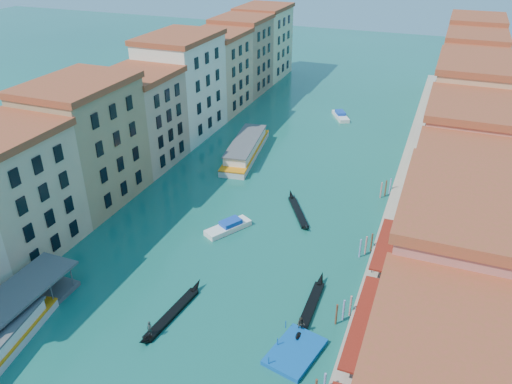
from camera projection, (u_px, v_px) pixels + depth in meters
left_bank_palazzos at (167, 98)px, 99.60m from camera, size 12.80×128.40×21.00m
right_bank_palazzos at (466, 136)px, 81.91m from camera, size 12.80×128.40×21.00m
quay at (407, 178)px, 88.91m from camera, size 4.00×140.00×1.00m
restaurant_awnings at (367, 324)px, 53.34m from camera, size 3.20×44.55×3.12m
vaporetto_stop at (16, 311)px, 57.33m from camera, size 5.40×16.40×3.65m
mooring_poles_right at (349, 296)px, 59.88m from camera, size 1.44×54.24×3.20m
vaporetto_far at (246, 148)px, 98.29m from camera, size 7.91×21.90×3.19m
gondola_fore at (172, 312)px, 58.65m from camera, size 2.30×12.56×2.50m
gondola_right at (309, 308)px, 59.21m from camera, size 1.37×12.83×2.56m
gondola_far at (298, 211)px, 79.35m from camera, size 7.03×11.03×1.74m
motorboat_mid at (229, 226)px, 74.79m from camera, size 5.60×7.48×1.51m
motorboat_far at (341, 115)px, 117.27m from camera, size 5.49×7.44×1.50m
blue_dock at (295, 352)px, 53.50m from camera, size 5.85×7.55×0.56m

